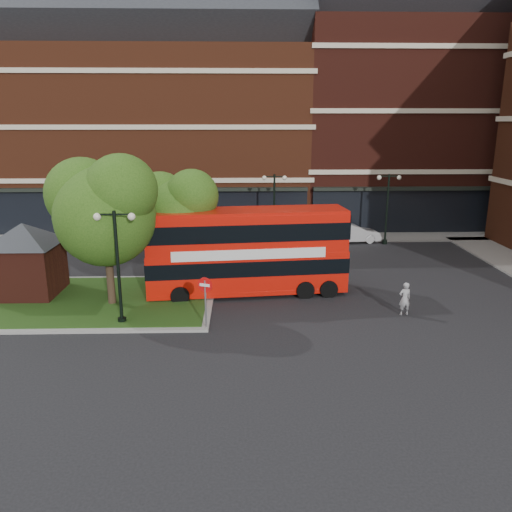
{
  "coord_description": "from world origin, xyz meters",
  "views": [
    {
      "loc": [
        -0.23,
        -20.14,
        8.54
      ],
      "look_at": [
        0.43,
        4.01,
        2.0
      ],
      "focal_mm": 35.0,
      "sensor_mm": 36.0,
      "label": 1
    }
  ],
  "objects_px": {
    "car_silver": "(208,234)",
    "bus": "(247,246)",
    "car_white": "(352,233)",
    "woman": "(405,299)"
  },
  "relations": [
    {
      "from": "bus",
      "to": "woman",
      "type": "xyz_separation_m",
      "value": [
        7.12,
        -3.17,
        -1.73
      ]
    },
    {
      "from": "woman",
      "to": "bus",
      "type": "bearing_deg",
      "value": -33.73
    },
    {
      "from": "bus",
      "to": "car_silver",
      "type": "xyz_separation_m",
      "value": [
        -2.69,
        11.15,
        -1.86
      ]
    },
    {
      "from": "car_silver",
      "to": "bus",
      "type": "bearing_deg",
      "value": -162.63
    },
    {
      "from": "car_white",
      "to": "woman",
      "type": "bearing_deg",
      "value": 170.76
    },
    {
      "from": "woman",
      "to": "car_white",
      "type": "xyz_separation_m",
      "value": [
        0.6,
        14.09,
        -0.1
      ]
    },
    {
      "from": "bus",
      "to": "car_white",
      "type": "relative_size",
      "value": 2.48
    },
    {
      "from": "bus",
      "to": "car_silver",
      "type": "height_order",
      "value": "bus"
    },
    {
      "from": "bus",
      "to": "car_white",
      "type": "xyz_separation_m",
      "value": [
        7.71,
        10.92,
        -1.82
      ]
    },
    {
      "from": "woman",
      "to": "car_silver",
      "type": "relative_size",
      "value": 0.41
    }
  ]
}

